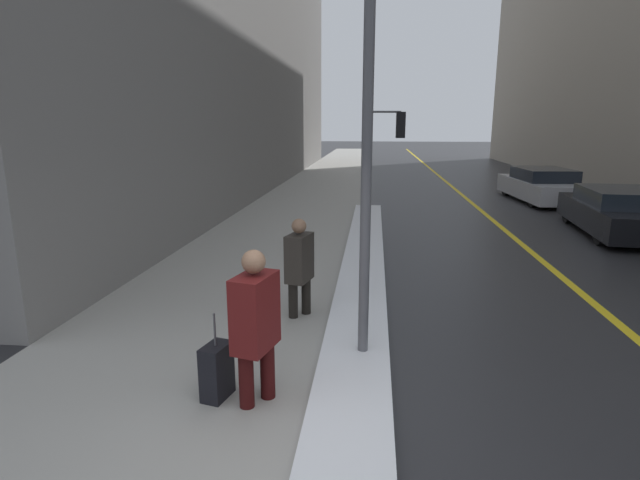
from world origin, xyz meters
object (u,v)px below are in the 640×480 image
at_px(lamp_post, 367,133).
at_px(traffic_light_near, 389,135).
at_px(parked_car_black, 618,212).
at_px(parked_car_silver, 542,186).
at_px(rolling_suitcase, 217,372).
at_px(pedestrian_trailing, 255,321).
at_px(pedestrian_in_glasses, 300,263).

xyz_separation_m(lamp_post, traffic_light_near, (0.57, 12.61, -0.30)).
bearing_deg(parked_car_black, parked_car_silver, 6.78).
distance_m(traffic_light_near, parked_car_silver, 6.11).
distance_m(lamp_post, rolling_suitcase, 3.00).
bearing_deg(pedestrian_trailing, parked_car_silver, 167.68).
relative_size(pedestrian_trailing, rolling_suitcase, 1.73).
height_order(traffic_light_near, parked_car_black, traffic_light_near).
xyz_separation_m(pedestrian_trailing, rolling_suitcase, (-0.44, 0.04, -0.61)).
bearing_deg(rolling_suitcase, traffic_light_near, -174.51).
distance_m(pedestrian_trailing, parked_car_black, 11.69).
bearing_deg(pedestrian_in_glasses, lamp_post, 47.76).
bearing_deg(rolling_suitcase, parked_car_black, 152.63).
bearing_deg(traffic_light_near, parked_car_silver, 2.21).
relative_size(traffic_light_near, pedestrian_in_glasses, 2.26).
xyz_separation_m(lamp_post, rolling_suitcase, (-1.50, -0.92, -2.43)).
height_order(lamp_post, traffic_light_near, lamp_post).
xyz_separation_m(lamp_post, pedestrian_trailing, (-1.06, -0.96, -1.82)).
height_order(lamp_post, pedestrian_trailing, lamp_post).
distance_m(pedestrian_trailing, pedestrian_in_glasses, 2.44).
bearing_deg(traffic_light_near, lamp_post, -101.63).
bearing_deg(rolling_suitcase, pedestrian_in_glasses, -178.15).
height_order(lamp_post, rolling_suitcase, lamp_post).
height_order(parked_car_black, rolling_suitcase, parked_car_black).
bearing_deg(lamp_post, parked_car_black, 51.28).
relative_size(lamp_post, rolling_suitcase, 4.76).
bearing_deg(parked_car_black, rolling_suitcase, 143.74).
bearing_deg(traffic_light_near, rolling_suitcase, -107.74).
bearing_deg(parked_car_silver, parked_car_black, 177.83).
height_order(pedestrian_trailing, pedestrian_in_glasses, pedestrian_trailing).
xyz_separation_m(pedestrian_in_glasses, rolling_suitcase, (-0.52, -2.39, -0.52)).
bearing_deg(traffic_light_near, parked_car_black, -47.15).
bearing_deg(lamp_post, pedestrian_trailing, -137.70).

